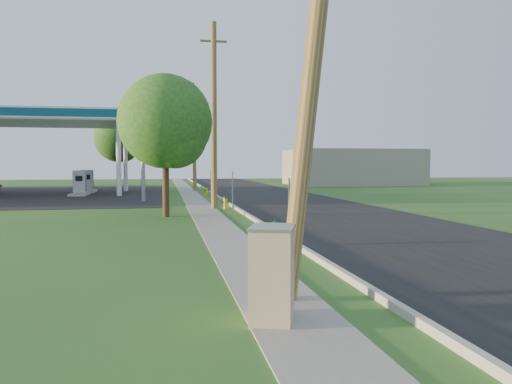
# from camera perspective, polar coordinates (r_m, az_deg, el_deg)

# --- Properties ---
(ground_plane) EXTENTS (140.00, 140.00, 0.00)m
(ground_plane) POSITION_cam_1_polar(r_m,az_deg,el_deg) (10.22, 8.30, -10.41)
(ground_plane) COLOR #254A1C
(ground_plane) RESTS_ON ground
(road) EXTENTS (8.00, 120.00, 0.02)m
(road) POSITION_cam_1_polar(r_m,az_deg,el_deg) (21.01, 11.17, -3.35)
(road) COLOR black
(road) RESTS_ON ground
(curb) EXTENTS (0.15, 120.00, 0.15)m
(curb) POSITION_cam_1_polar(r_m,az_deg,el_deg) (19.89, 0.37, -3.48)
(curb) COLOR #A3A196
(curb) RESTS_ON ground
(sidewalk) EXTENTS (1.50, 120.00, 0.03)m
(sidewalk) POSITION_cam_1_polar(r_m,az_deg,el_deg) (19.64, -4.66, -3.75)
(sidewalk) COLOR gray
(sidewalk) RESTS_ON ground
(utility_pole_near) EXTENTS (1.40, 0.32, 9.48)m
(utility_pole_near) POSITION_cam_1_polar(r_m,az_deg,el_deg) (9.11, 6.93, 18.47)
(utility_pole_near) COLOR brown
(utility_pole_near) RESTS_ON ground
(utility_pole_mid) EXTENTS (1.40, 0.32, 9.80)m
(utility_pole_mid) POSITION_cam_1_polar(r_m,az_deg,el_deg) (26.65, -4.84, 8.73)
(utility_pole_mid) COLOR brown
(utility_pole_mid) RESTS_ON ground
(utility_pole_far) EXTENTS (1.40, 0.32, 9.50)m
(utility_pole_far) POSITION_cam_1_polar(r_m,az_deg,el_deg) (44.54, -7.12, 6.32)
(utility_pole_far) COLOR brown
(utility_pole_far) RESTS_ON ground
(sign_post_near) EXTENTS (0.05, 0.04, 2.00)m
(sign_post_near) POSITION_cam_1_polar(r_m,az_deg,el_deg) (14.10, 3.81, -2.48)
(sign_post_near) COLOR gray
(sign_post_near) RESTS_ON ground
(sign_post_mid) EXTENTS (0.05, 0.04, 2.00)m
(sign_post_mid) POSITION_cam_1_polar(r_m,az_deg,el_deg) (25.67, -2.69, 0.11)
(sign_post_mid) COLOR gray
(sign_post_mid) RESTS_ON ground
(sign_post_far) EXTENTS (0.05, 0.04, 2.00)m
(sign_post_far) POSITION_cam_1_polar(r_m,az_deg,el_deg) (37.78, -5.19, 1.11)
(sign_post_far) COLOR gray
(sign_post_far) RESTS_ON ground
(gas_canopy) EXTENTS (18.18, 9.18, 6.40)m
(gas_canopy) POSITION_cam_1_polar(r_m,az_deg,el_deg) (42.92, -25.21, 7.62)
(gas_canopy) COLOR silver
(gas_canopy) RESTS_ON ground
(fuel_pump_ne) EXTENTS (1.20, 3.20, 1.90)m
(fuel_pump_ne) POSITION_cam_1_polar(r_m,az_deg,el_deg) (39.93, -19.51, 0.66)
(fuel_pump_ne) COLOR #A3A196
(fuel_pump_ne) RESTS_ON ground
(fuel_pump_se) EXTENTS (1.20, 3.20, 1.90)m
(fuel_pump_se) POSITION_cam_1_polar(r_m,az_deg,el_deg) (43.88, -18.69, 0.89)
(fuel_pump_se) COLOR #A3A196
(fuel_pump_se) RESTS_ON ground
(price_pylon) EXTENTS (0.34, 2.04, 6.85)m
(price_pylon) POSITION_cam_1_polar(r_m,az_deg,el_deg) (32.07, -12.86, 8.59)
(price_pylon) COLOR gray
(price_pylon) RESTS_ON ground
(distant_building) EXTENTS (14.00, 10.00, 4.00)m
(distant_building) POSITION_cam_1_polar(r_m,az_deg,el_deg) (58.39, 10.86, 2.80)
(distant_building) COLOR gray
(distant_building) RESTS_ON ground
(tree_verge) EXTENTS (4.24, 4.24, 6.42)m
(tree_verge) POSITION_cam_1_polar(r_m,az_deg,el_deg) (22.85, -10.09, 7.54)
(tree_verge) COLOR #362715
(tree_verge) RESTS_ON ground
(tree_lot) EXTENTS (4.97, 4.97, 7.54)m
(tree_lot) POSITION_cam_1_polar(r_m,az_deg,el_deg) (52.90, -15.33, 5.80)
(tree_lot) COLOR #362715
(tree_lot) RESTS_ON ground
(hydrant_near) EXTENTS (0.40, 0.36, 0.77)m
(hydrant_near) POSITION_cam_1_polar(r_m,az_deg,el_deg) (14.57, 2.21, -4.74)
(hydrant_near) COLOR gold
(hydrant_near) RESTS_ON ground
(hydrant_mid) EXTENTS (0.38, 0.34, 0.74)m
(hydrant_mid) POSITION_cam_1_polar(r_m,az_deg,el_deg) (26.51, -3.53, -1.17)
(hydrant_mid) COLOR gold
(hydrant_mid) RESTS_ON ground
(hydrant_far) EXTENTS (0.38, 0.34, 0.72)m
(hydrant_far) POSITION_cam_1_polar(r_m,az_deg,el_deg) (38.47, -5.65, 0.19)
(hydrant_far) COLOR #F0C800
(hydrant_far) RESTS_ON ground
(utility_cabinet) EXTENTS (0.90, 1.02, 1.47)m
(utility_cabinet) POSITION_cam_1_polar(r_m,az_deg,el_deg) (7.65, 1.87, -9.36)
(utility_cabinet) COLOR tan
(utility_cabinet) RESTS_ON ground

